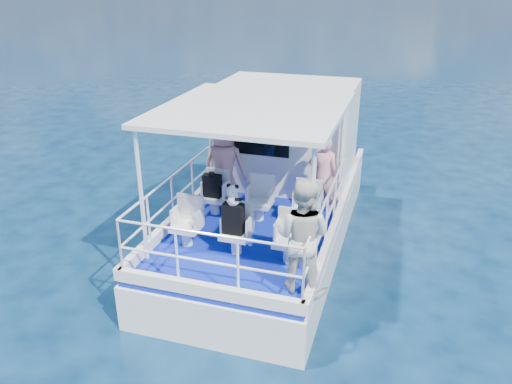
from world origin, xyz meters
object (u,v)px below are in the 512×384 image
at_px(passenger_port_fwd, 224,165).
at_px(passenger_stbd_aft, 302,236).
at_px(backpack_center, 233,219).
at_px(panda, 233,195).

height_order(passenger_port_fwd, passenger_stbd_aft, passenger_stbd_aft).
xyz_separation_m(passenger_port_fwd, backpack_center, (0.79, -1.73, -0.23)).
relative_size(passenger_port_fwd, panda, 4.78).
relative_size(passenger_stbd_aft, backpack_center, 3.43).
bearing_deg(passenger_stbd_aft, backpack_center, -19.72).
bearing_deg(panda, passenger_stbd_aft, -27.49).
bearing_deg(passenger_port_fwd, panda, 112.76).
bearing_deg(backpack_center, passenger_port_fwd, 114.69).
xyz_separation_m(passenger_port_fwd, panda, (0.80, -1.75, 0.21)).
xyz_separation_m(passenger_stbd_aft, backpack_center, (-1.29, 0.69, -0.24)).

